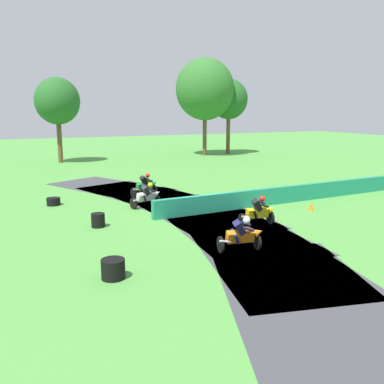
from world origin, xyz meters
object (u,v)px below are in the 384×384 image
object	(u,v)px
motorcycle_lead_orange	(242,235)
tire_stack_mid_b	(53,201)
motorcycle_chase_yellow	(259,211)
motorcycle_fourth_green	(146,185)
traffic_cone	(311,206)
motorcycle_trailing_white	(147,195)
tire_stack_mid_a	(98,220)
tire_stack_near	(113,269)

from	to	relation	value
motorcycle_lead_orange	tire_stack_mid_b	world-z (taller)	motorcycle_lead_orange
motorcycle_lead_orange	motorcycle_chase_yellow	bearing A→B (deg)	47.18
motorcycle_chase_yellow	motorcycle_fourth_green	xyz separation A→B (m)	(-2.47, 8.11, 0.00)
tire_stack_mid_b	traffic_cone	bearing A→B (deg)	-29.49
motorcycle_fourth_green	motorcycle_trailing_white	bearing A→B (deg)	-106.60
tire_stack_mid_a	tire_stack_mid_b	size ratio (longest dim) A/B	0.85
motorcycle_chase_yellow	tire_stack_mid_b	distance (m)	11.02
motorcycle_lead_orange	motorcycle_trailing_white	world-z (taller)	motorcycle_lead_orange
motorcycle_chase_yellow	motorcycle_trailing_white	size ratio (longest dim) A/B	0.98
motorcycle_chase_yellow	tire_stack_mid_b	xyz separation A→B (m)	(-7.67, 7.90, -0.45)
motorcycle_lead_orange	tire_stack_near	bearing A→B (deg)	-174.53
tire_stack_near	motorcycle_chase_yellow	bearing A→B (deg)	23.19
tire_stack_mid_a	tire_stack_mid_b	bearing A→B (deg)	103.62
tire_stack_mid_b	motorcycle_trailing_white	bearing A→B (deg)	-29.92
motorcycle_trailing_white	tire_stack_mid_b	bearing A→B (deg)	150.08
motorcycle_chase_yellow	tire_stack_near	bearing A→B (deg)	-156.81
traffic_cone	motorcycle_chase_yellow	bearing A→B (deg)	-161.72
motorcycle_trailing_white	tire_stack_near	size ratio (longest dim) A/B	2.41
motorcycle_trailing_white	motorcycle_fourth_green	world-z (taller)	motorcycle_fourth_green
motorcycle_fourth_green	tire_stack_mid_a	xyz separation A→B (m)	(-3.94, -5.39, -0.35)
motorcycle_fourth_green	traffic_cone	distance (m)	9.38
tire_stack_mid_a	tire_stack_near	bearing A→B (deg)	-97.83
motorcycle_lead_orange	motorcycle_fourth_green	xyz separation A→B (m)	(-0.03, 10.74, 0.02)
motorcycle_lead_orange	motorcycle_trailing_white	distance (m)	8.06
tire_stack_near	tire_stack_mid_a	distance (m)	5.87
motorcycle_trailing_white	tire_stack_mid_a	world-z (taller)	motorcycle_trailing_white
tire_stack_mid_b	traffic_cone	world-z (taller)	traffic_cone
motorcycle_lead_orange	traffic_cone	distance (m)	7.55
tire_stack_mid_b	motorcycle_fourth_green	bearing A→B (deg)	2.29
motorcycle_fourth_green	tire_stack_near	distance (m)	12.17
motorcycle_trailing_white	motorcycle_chase_yellow	bearing A→B (deg)	-58.63
motorcycle_trailing_white	tire_stack_mid_a	distance (m)	4.12
motorcycle_chase_yellow	tire_stack_mid_a	size ratio (longest dim) A/B	2.83
motorcycle_chase_yellow	traffic_cone	size ratio (longest dim) A/B	3.86
tire_stack_near	tire_stack_mid_a	xyz separation A→B (m)	(0.80, 5.81, 0.00)
motorcycle_chase_yellow	traffic_cone	bearing A→B (deg)	18.28
motorcycle_trailing_white	traffic_cone	world-z (taller)	motorcycle_trailing_white
tire_stack_mid_a	traffic_cone	size ratio (longest dim) A/B	1.36
motorcycle_lead_orange	motorcycle_fourth_green	size ratio (longest dim) A/B	0.99
motorcycle_chase_yellow	tire_stack_mid_b	bearing A→B (deg)	134.12
motorcycle_lead_orange	motorcycle_trailing_white	size ratio (longest dim) A/B	0.99
tire_stack_near	traffic_cone	size ratio (longest dim) A/B	1.63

